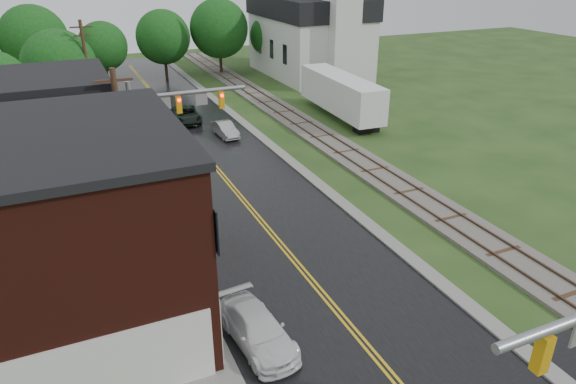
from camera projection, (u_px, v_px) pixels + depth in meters
main_road at (213, 164)px, 37.43m from camera, size 10.00×90.00×0.02m
curb_right at (258, 135)px, 43.57m from camera, size 0.80×70.00×0.12m
sidewalk_left at (138, 208)px, 31.00m from camera, size 2.40×50.00×0.12m
yellow_house at (40, 165)px, 28.71m from camera, size 8.00×7.00×6.40m
darkred_building at (57, 134)px, 36.95m from camera, size 7.00×6.00×4.40m
church at (314, 28)px, 62.04m from camera, size 10.40×18.40×20.00m
railroad at (306, 127)px, 45.23m from camera, size 3.20×80.00×0.30m
traffic_signal_far at (168, 114)px, 31.57m from camera, size 7.34×0.43×7.20m
utility_pole_b at (124, 152)px, 26.31m from camera, size 1.80×0.28×9.00m
utility_pole_c at (88, 71)px, 44.53m from camera, size 1.80×0.28×9.00m
tree_left_e at (62, 68)px, 45.31m from camera, size 6.40×6.40×8.16m
suv_dark at (186, 115)px, 46.62m from camera, size 2.61×5.01×1.35m
sedan_silver at (225, 130)px, 42.94m from camera, size 1.50×3.72×1.20m
pickup_white at (258, 330)px, 19.95m from camera, size 2.27×4.68×1.31m
semi_trailer at (341, 93)px, 47.15m from camera, size 3.24×12.48×3.89m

